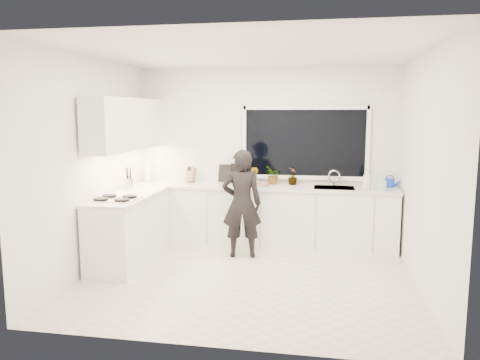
# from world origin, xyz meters

# --- Properties ---
(floor) EXTENTS (4.00, 3.50, 0.02)m
(floor) POSITION_xyz_m (0.00, 0.00, -0.01)
(floor) COLOR beige
(floor) RESTS_ON ground
(wall_back) EXTENTS (4.00, 0.02, 2.70)m
(wall_back) POSITION_xyz_m (0.00, 1.76, 1.35)
(wall_back) COLOR white
(wall_back) RESTS_ON ground
(wall_left) EXTENTS (0.02, 3.50, 2.70)m
(wall_left) POSITION_xyz_m (-2.01, 0.00, 1.35)
(wall_left) COLOR white
(wall_left) RESTS_ON ground
(wall_right) EXTENTS (0.02, 3.50, 2.70)m
(wall_right) POSITION_xyz_m (2.01, 0.00, 1.35)
(wall_right) COLOR white
(wall_right) RESTS_ON ground
(ceiling) EXTENTS (4.00, 3.50, 0.02)m
(ceiling) POSITION_xyz_m (0.00, 0.00, 2.71)
(ceiling) COLOR white
(ceiling) RESTS_ON wall_back
(window) EXTENTS (1.80, 0.02, 1.00)m
(window) POSITION_xyz_m (0.60, 1.73, 1.55)
(window) COLOR black
(window) RESTS_ON wall_back
(base_cabinets_back) EXTENTS (3.92, 0.58, 0.88)m
(base_cabinets_back) POSITION_xyz_m (0.00, 1.45, 0.44)
(base_cabinets_back) COLOR white
(base_cabinets_back) RESTS_ON floor
(base_cabinets_left) EXTENTS (0.58, 1.60, 0.88)m
(base_cabinets_left) POSITION_xyz_m (-1.67, 0.35, 0.44)
(base_cabinets_left) COLOR white
(base_cabinets_left) RESTS_ON floor
(countertop_back) EXTENTS (3.94, 0.62, 0.04)m
(countertop_back) POSITION_xyz_m (0.00, 1.44, 0.90)
(countertop_back) COLOR silver
(countertop_back) RESTS_ON base_cabinets_back
(countertop_left) EXTENTS (0.62, 1.60, 0.04)m
(countertop_left) POSITION_xyz_m (-1.67, 0.35, 0.90)
(countertop_left) COLOR silver
(countertop_left) RESTS_ON base_cabinets_left
(upper_cabinets) EXTENTS (0.34, 2.10, 0.70)m
(upper_cabinets) POSITION_xyz_m (-1.79, 0.70, 1.85)
(upper_cabinets) COLOR white
(upper_cabinets) RESTS_ON wall_left
(sink) EXTENTS (0.58, 0.42, 0.14)m
(sink) POSITION_xyz_m (1.05, 1.45, 0.87)
(sink) COLOR silver
(sink) RESTS_ON countertop_back
(faucet) EXTENTS (0.03, 0.03, 0.22)m
(faucet) POSITION_xyz_m (1.05, 1.65, 1.03)
(faucet) COLOR silver
(faucet) RESTS_ON countertop_back
(stovetop) EXTENTS (0.56, 0.48, 0.03)m
(stovetop) POSITION_xyz_m (-1.69, -0.00, 0.94)
(stovetop) COLOR black
(stovetop) RESTS_ON countertop_left
(person) EXTENTS (0.61, 0.46, 1.51)m
(person) POSITION_xyz_m (-0.22, 0.83, 0.76)
(person) COLOR black
(person) RESTS_ON floor
(pizza_tray) EXTENTS (0.49, 0.37, 0.03)m
(pizza_tray) POSITION_xyz_m (-0.15, 1.42, 0.94)
(pizza_tray) COLOR #B0B0B5
(pizza_tray) RESTS_ON countertop_back
(pizza) EXTENTS (0.45, 0.33, 0.01)m
(pizza) POSITION_xyz_m (-0.15, 1.42, 0.95)
(pizza) COLOR #B42718
(pizza) RESTS_ON pizza_tray
(watering_can) EXTENTS (0.16, 0.16, 0.13)m
(watering_can) POSITION_xyz_m (1.85, 1.61, 0.98)
(watering_can) COLOR blue
(watering_can) RESTS_ON countertop_back
(paper_towel_roll) EXTENTS (0.14, 0.14, 0.26)m
(paper_towel_roll) POSITION_xyz_m (-1.85, 1.55, 1.05)
(paper_towel_roll) COLOR white
(paper_towel_roll) RESTS_ON countertop_back
(knife_block) EXTENTS (0.16, 0.14, 0.22)m
(knife_block) POSITION_xyz_m (-1.16, 1.59, 1.03)
(knife_block) COLOR olive
(knife_block) RESTS_ON countertop_back
(utensil_crock) EXTENTS (0.16, 0.16, 0.16)m
(utensil_crock) POSITION_xyz_m (-1.85, 0.80, 1.00)
(utensil_crock) COLOR #B3B3B8
(utensil_crock) RESTS_ON countertop_left
(picture_frame_large) EXTENTS (0.22, 0.07, 0.28)m
(picture_frame_large) POSITION_xyz_m (-0.63, 1.69, 1.06)
(picture_frame_large) COLOR black
(picture_frame_large) RESTS_ON countertop_back
(picture_frame_small) EXTENTS (0.24, 0.10, 0.30)m
(picture_frame_small) POSITION_xyz_m (-0.41, 1.69, 1.07)
(picture_frame_small) COLOR black
(picture_frame_small) RESTS_ON countertop_back
(herb_plants) EXTENTS (0.76, 0.28, 0.27)m
(herb_plants) POSITION_xyz_m (0.15, 1.61, 1.05)
(herb_plants) COLOR #26662D
(herb_plants) RESTS_ON countertop_back
(soap_bottles) EXTENTS (0.34, 0.15, 0.30)m
(soap_bottles) POSITION_xyz_m (1.56, 1.30, 1.06)
(soap_bottles) COLOR #D8BF66
(soap_bottles) RESTS_ON countertop_back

